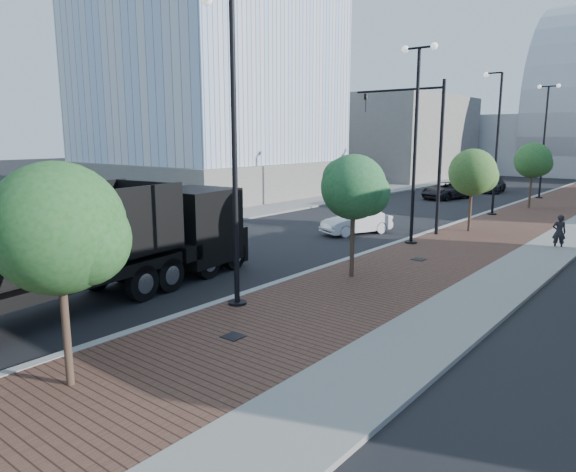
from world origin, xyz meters
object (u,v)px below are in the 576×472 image
Objects in this scene: dump_truck at (127,247)px; pedestrian at (559,232)px; white_sedan at (356,222)px; dark_car_mid at (447,190)px.

dump_truck is 19.22m from pedestrian.
dump_truck is 8.54× the size of pedestrian.
pedestrian reaches higher than white_sedan.
white_sedan is 2.41× the size of pedestrian.
dump_truck is at bearing 37.78° from pedestrian.
pedestrian is at bearing 37.83° from white_sedan.
dump_truck is 14.08m from white_sedan.
dump_truck is 3.54× the size of white_sedan.
dark_car_mid is at bearing 86.55° from dump_truck.
pedestrian is at bearing 52.19° from dump_truck.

